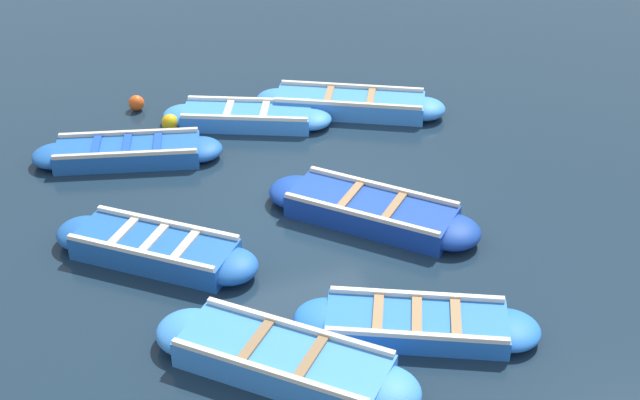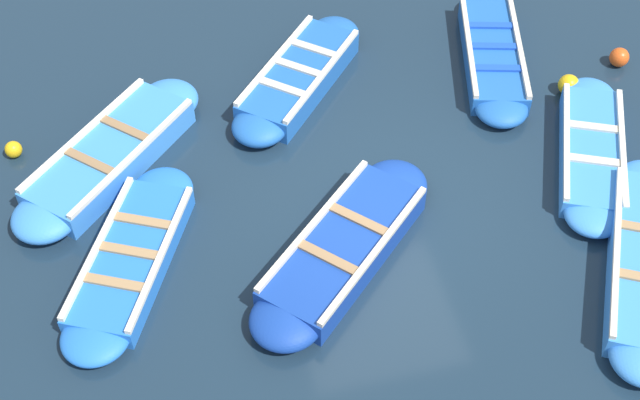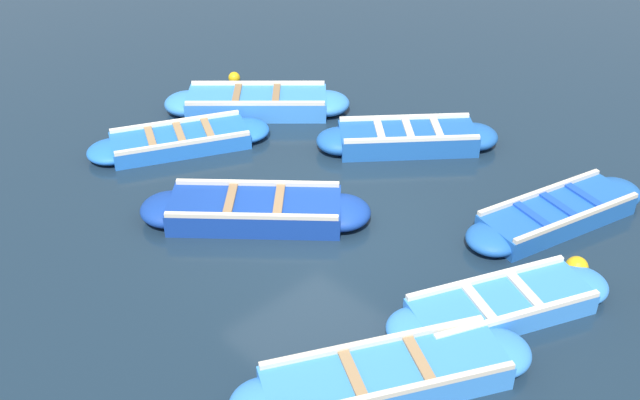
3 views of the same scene
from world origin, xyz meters
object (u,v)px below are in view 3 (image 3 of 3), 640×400
boat_tucked (257,103)px  boat_outer_left (386,378)px  boat_broadside (407,138)px  boat_centre (501,306)px  buoy_orange_near (576,268)px  boat_outer_right (255,210)px  boat_inner_gap (557,214)px  buoy_white_drifting (234,78)px  boat_drifting (180,140)px

boat_tucked → boat_outer_left: (-3.67, -6.70, -0.02)m
boat_broadside → boat_centre: boat_broadside is taller
boat_broadside → buoy_orange_near: 4.31m
boat_outer_right → boat_centre: size_ratio=0.98×
buoy_orange_near → boat_tucked: bearing=89.3°
boat_outer_right → boat_inner_gap: size_ratio=0.93×
buoy_white_drifting → boat_broadside: bearing=-83.4°
boat_centre → buoy_white_drifting: (2.10, 8.33, -0.04)m
boat_drifting → boat_inner_gap: size_ratio=0.97×
boat_outer_right → buoy_white_drifting: bearing=54.7°
boat_broadside → buoy_white_drifting: (-0.52, 4.48, -0.07)m
boat_tucked → boat_centre: bearing=-102.7°
boat_broadside → boat_outer_right: boat_broadside is taller
boat_drifting → buoy_orange_near: bearing=-75.2°
boat_inner_gap → buoy_orange_near: (-0.99, -0.91, -0.00)m
boat_inner_gap → buoy_white_drifting: 7.73m
boat_centre → boat_outer_left: boat_outer_left is taller
boat_tucked → buoy_white_drifting: 1.50m
boat_inner_gap → boat_tucked: boat_tucked is taller
boat_broadside → boat_tucked: size_ratio=0.94×
buoy_white_drifting → buoy_orange_near: bearing=-94.2°
boat_drifting → buoy_white_drifting: 2.93m
boat_inner_gap → boat_tucked: (-0.89, 6.31, 0.03)m
boat_outer_right → buoy_white_drifting: 5.26m
boat_outer_right → boat_tucked: bearing=49.2°
boat_tucked → buoy_orange_near: bearing=-90.7°
boat_centre → boat_tucked: bearing=77.3°
boat_centre → boat_outer_left: 2.11m
boat_outer_right → boat_inner_gap: boat_outer_right is taller
boat_centre → buoy_orange_near: bearing=-11.4°
boat_centre → buoy_white_drifting: 8.59m
boat_broadside → boat_tucked: 3.25m
boat_broadside → boat_outer_left: bearing=-142.5°
buoy_orange_near → boat_outer_right: bearing=119.0°
boat_centre → boat_outer_right: bearing=103.0°
boat_tucked → buoy_white_drifting: bearing=69.1°
boat_broadside → boat_centre: 4.66m
boat_outer_left → boat_tucked: bearing=61.3°
boat_broadside → boat_centre: size_ratio=0.93×
boat_centre → buoy_orange_near: 1.50m
boat_centre → buoy_orange_near: size_ratio=10.13×
boat_centre → buoy_white_drifting: boat_centre is taller
boat_outer_right → boat_broadside: bearing=-3.0°
buoy_orange_near → buoy_white_drifting: (0.63, 8.63, -0.04)m
boat_broadside → boat_outer_left: size_ratio=0.83×
boat_broadside → boat_inner_gap: 3.24m
boat_inner_gap → buoy_orange_near: boat_inner_gap is taller
boat_inner_gap → boat_outer_left: size_ratio=0.94×
boat_broadside → buoy_white_drifting: boat_broadside is taller
boat_inner_gap → buoy_orange_near: bearing=-137.3°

